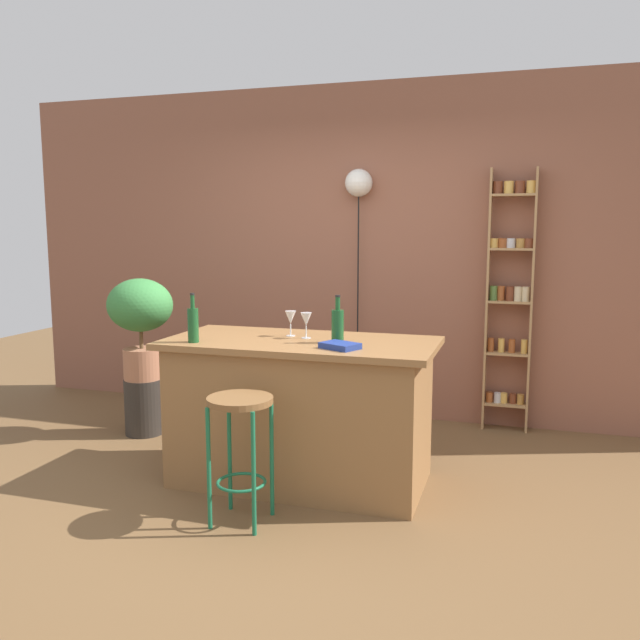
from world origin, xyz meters
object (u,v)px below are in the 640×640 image
(bottle_olive_oil, at_px, (193,324))
(cookbook, at_px, (340,346))
(bar_stool, at_px, (240,429))
(spice_shelf, at_px, (509,293))
(plant_stool, at_px, (144,406))
(wine_glass_left, at_px, (306,320))
(wine_glass_center, at_px, (291,318))
(pendant_globe_light, at_px, (359,186))
(potted_plant, at_px, (140,315))
(bottle_soda_blue, at_px, (338,325))

(bottle_olive_oil, height_order, cookbook, bottle_olive_oil)
(bar_stool, height_order, spice_shelf, spice_shelf)
(plant_stool, relative_size, cookbook, 2.09)
(spice_shelf, xyz_separation_m, cookbook, (-0.90, -1.72, -0.17))
(spice_shelf, bearing_deg, wine_glass_left, -129.88)
(wine_glass_center, bearing_deg, pendant_globe_light, 86.25)
(potted_plant, relative_size, pendant_globe_light, 0.38)
(spice_shelf, height_order, cookbook, spice_shelf)
(bottle_olive_oil, bearing_deg, bottle_soda_blue, 16.12)
(plant_stool, bearing_deg, spice_shelf, 19.60)
(potted_plant, xyz_separation_m, cookbook, (1.81, -0.76, -0.01))
(bottle_soda_blue, distance_m, pendant_globe_light, 1.84)
(bottle_olive_oil, bearing_deg, bar_stool, -38.93)
(spice_shelf, distance_m, potted_plant, 2.88)
(potted_plant, bearing_deg, spice_shelf, 19.60)
(bottle_olive_oil, height_order, wine_glass_left, bottle_olive_oil)
(potted_plant, bearing_deg, wine_glass_center, -17.01)
(spice_shelf, bearing_deg, wine_glass_center, -133.65)
(bottle_olive_oil, relative_size, bottle_soda_blue, 1.03)
(wine_glass_center, relative_size, pendant_globe_light, 0.08)
(plant_stool, xyz_separation_m, wine_glass_center, (1.39, -0.42, 0.81))
(bar_stool, distance_m, pendant_globe_light, 2.62)
(bottle_olive_oil, distance_m, cookbook, 0.92)
(plant_stool, relative_size, potted_plant, 0.56)
(bottle_olive_oil, xyz_separation_m, bottle_soda_blue, (0.85, 0.25, -0.00))
(plant_stool, bearing_deg, bar_stool, -41.22)
(bar_stool, bearing_deg, spice_shelf, 58.40)
(spice_shelf, xyz_separation_m, wine_glass_left, (-1.20, -1.44, -0.07))
(bottle_soda_blue, distance_m, wine_glass_left, 0.26)
(plant_stool, bearing_deg, bottle_soda_blue, -18.19)
(bottle_soda_blue, height_order, pendant_globe_light, pendant_globe_light)
(bar_stool, xyz_separation_m, spice_shelf, (1.34, 2.17, 0.57))
(spice_shelf, relative_size, bottle_soda_blue, 7.07)
(bar_stool, relative_size, wine_glass_left, 4.32)
(potted_plant, relative_size, cookbook, 3.75)
(spice_shelf, height_order, pendant_globe_light, pendant_globe_light)
(potted_plant, height_order, wine_glass_center, potted_plant)
(bottle_soda_blue, xyz_separation_m, cookbook, (0.07, -0.18, -0.09))
(bottle_soda_blue, relative_size, wine_glass_center, 1.78)
(bottle_soda_blue, xyz_separation_m, wine_glass_left, (-0.24, 0.10, 0.01))
(bottle_olive_oil, height_order, pendant_globe_light, pendant_globe_light)
(bar_stool, xyz_separation_m, bottle_soda_blue, (0.37, 0.63, 0.50))
(potted_plant, bearing_deg, cookbook, -22.69)
(wine_glass_center, bearing_deg, potted_plant, 162.99)
(bottle_olive_oil, bearing_deg, pendant_globe_light, 72.17)
(bottle_olive_oil, distance_m, wine_glass_center, 0.63)
(potted_plant, height_order, bottle_olive_oil, potted_plant)
(bar_stool, bearing_deg, bottle_olive_oil, 141.07)
(plant_stool, xyz_separation_m, potted_plant, (0.00, 0.00, 0.72))
(spice_shelf, height_order, wine_glass_center, spice_shelf)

